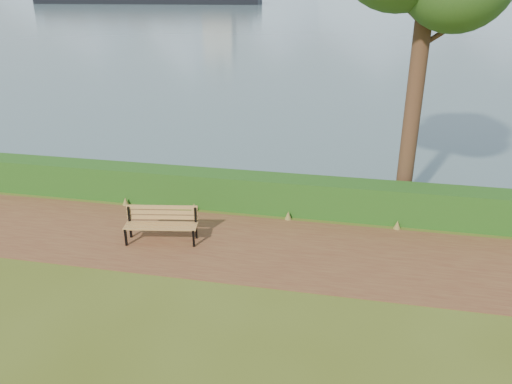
# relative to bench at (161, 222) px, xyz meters

# --- Properties ---
(ground) EXTENTS (140.00, 140.00, 0.00)m
(ground) POSITION_rel_bench_xyz_m (1.33, -0.21, -0.52)
(ground) COLOR #495418
(ground) RESTS_ON ground
(path) EXTENTS (40.00, 3.40, 0.01)m
(path) POSITION_rel_bench_xyz_m (1.33, 0.09, -0.51)
(path) COLOR brown
(path) RESTS_ON ground
(hedge) EXTENTS (32.00, 0.85, 1.00)m
(hedge) POSITION_rel_bench_xyz_m (1.33, 2.39, -0.02)
(hedge) COLOR #1F4C15
(hedge) RESTS_ON ground
(bench) EXTENTS (1.85, 0.82, 0.90)m
(bench) POSITION_rel_bench_xyz_m (0.00, 0.00, 0.00)
(bench) COLOR black
(bench) RESTS_ON ground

